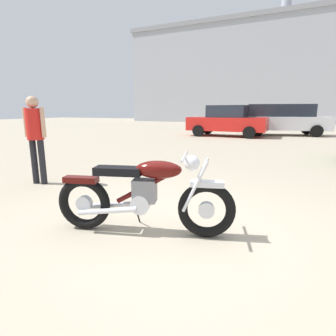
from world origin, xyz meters
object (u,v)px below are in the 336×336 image
(vintage_motorcycle, at_px, (144,196))
(dark_sedan_left, at_px, (227,121))
(pale_sedan_back, at_px, (282,119))
(bystander, at_px, (35,131))

(vintage_motorcycle, bearing_deg, dark_sedan_left, 82.36)
(dark_sedan_left, distance_m, pale_sedan_back, 3.32)
(pale_sedan_back, bearing_deg, dark_sedan_left, -157.33)
(vintage_motorcycle, xyz_separation_m, pale_sedan_back, (1.40, 14.23, 0.49))
(bystander, bearing_deg, pale_sedan_back, 153.59)
(bystander, relative_size, dark_sedan_left, 0.39)
(vintage_motorcycle, distance_m, pale_sedan_back, 14.31)
(vintage_motorcycle, height_order, pale_sedan_back, pale_sedan_back)
(vintage_motorcycle, relative_size, dark_sedan_left, 0.48)
(bystander, distance_m, dark_sedan_left, 11.40)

